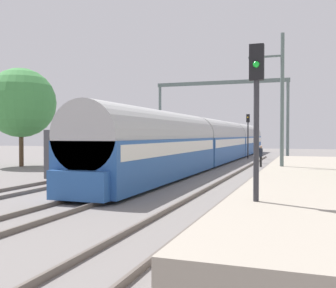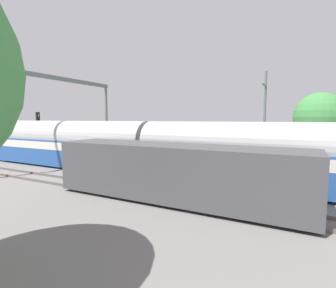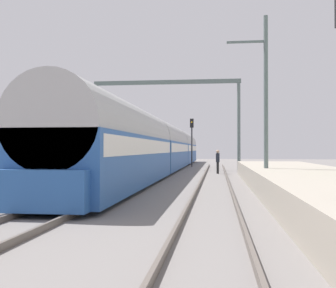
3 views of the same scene
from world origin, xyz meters
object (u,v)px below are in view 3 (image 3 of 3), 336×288
at_px(person_crossing, 218,160).
at_px(railway_signal_far, 192,136).
at_px(catenary_gantry, 166,105).
at_px(passenger_train, 164,147).
at_px(freight_car, 61,155).

height_order(person_crossing, railway_signal_far, railway_signal_far).
distance_m(railway_signal_far, catenary_gantry, 6.34).
distance_m(person_crossing, catenary_gantry, 8.71).
distance_m(passenger_train, railway_signal_far, 7.04).
bearing_deg(passenger_train, catenary_gantry, 90.00).
relative_size(railway_signal_far, catenary_gantry, 0.37).
relative_size(passenger_train, catenary_gantry, 3.78).
bearing_deg(passenger_train, freight_car, -109.20).
height_order(passenger_train, person_crossing, passenger_train).
bearing_deg(freight_car, catenary_gantry, 72.39).
bearing_deg(railway_signal_far, person_crossing, -77.18).
bearing_deg(passenger_train, person_crossing, -45.96).
height_order(passenger_train, freight_car, passenger_train).
distance_m(person_crossing, railway_signal_far, 11.80).
xyz_separation_m(railway_signal_far, catenary_gantry, (-1.92, -5.47, 2.55)).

